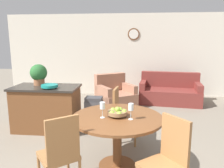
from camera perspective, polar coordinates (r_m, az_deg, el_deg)
name	(u,v)px	position (r m, az deg, el deg)	size (l,w,h in m)	color
wall_back	(124,55)	(7.39, 3.21, 7.55)	(8.00, 0.09, 2.70)	silver
dining_table	(117,128)	(3.14, 1.40, -11.50)	(1.27, 1.27, 0.77)	brown
dining_chair_near_left	(60,151)	(2.74, -13.38, -16.72)	(0.59, 0.59, 0.99)	#9E6B3D
dining_chair_near_right	(168,158)	(2.62, 14.31, -18.12)	(0.59, 0.59, 0.99)	#9E6B3D
dining_chair_far_side	(122,113)	(3.97, 2.55, -7.51)	(0.46, 0.46, 0.99)	#9E6B3D
fruit_bowl	(118,112)	(3.05, 1.45, -7.40)	(0.27, 0.27, 0.14)	olive
wine_glass_left	(102,106)	(2.97, -2.52, -5.82)	(0.07, 0.07, 0.22)	silver
wine_glass_right	(131,108)	(2.92, 4.96, -6.17)	(0.07, 0.07, 0.22)	silver
kitchen_island	(47,108)	(4.71, -16.68, -6.01)	(1.32, 0.74, 0.91)	brown
teal_bowl	(50,86)	(4.38, -16.01, -0.49)	(0.32, 0.32, 0.07)	teal
potted_plant	(39,74)	(4.76, -18.61, 2.55)	(0.35, 0.35, 0.43)	#A36642
trash_bin	(94,113)	(4.56, -4.72, -7.66)	(0.35, 0.26, 0.69)	#47474C
couch	(170,93)	(6.74, 14.79, -2.20)	(1.83, 1.12, 0.88)	maroon
armchair	(115,96)	(6.13, 0.76, -3.13)	(1.26, 1.26, 0.90)	#A87056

